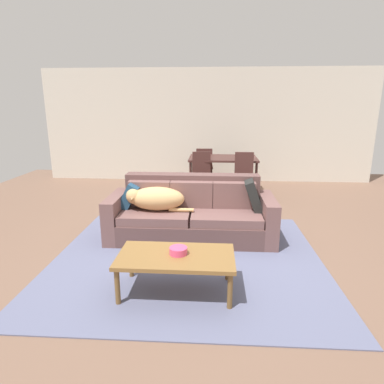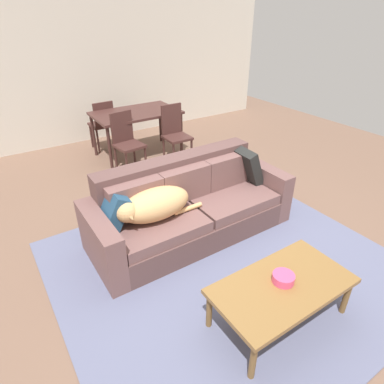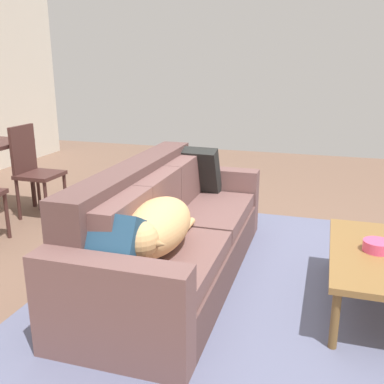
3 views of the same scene
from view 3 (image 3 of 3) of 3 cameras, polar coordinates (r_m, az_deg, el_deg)
name	(u,v)px [view 3 (image 3 of 3)]	position (r m, az deg, el deg)	size (l,w,h in m)	color
ground_plane	(206,273)	(3.51, 1.83, -10.47)	(10.00, 10.00, 0.00)	brown
area_rug	(262,288)	(3.33, 9.03, -12.18)	(3.27, 3.01, 0.01)	slate
couch	(168,235)	(3.34, -3.14, -5.61)	(2.32, 0.90, 0.87)	brown
dog_on_left_cushion	(156,228)	(2.78, -4.69, -4.61)	(0.94, 0.38, 0.33)	tan
throw_pillow_by_left_arm	(106,248)	(2.52, -11.04, -7.07)	(0.15, 0.37, 0.37)	navy
throw_pillow_by_right_arm	(195,171)	(4.06, 0.40, 2.74)	(0.12, 0.45, 0.45)	black
coffee_table	(380,259)	(3.13, 23.07, -7.96)	(1.16, 0.62, 0.41)	olive
bowl_on_coffee_table	(377,246)	(3.11, 22.80, -6.45)	(0.18, 0.18, 0.07)	#EA4C7F
dining_chair_near_right	(33,167)	(4.90, -19.82, 3.01)	(0.40, 0.40, 0.96)	#472925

